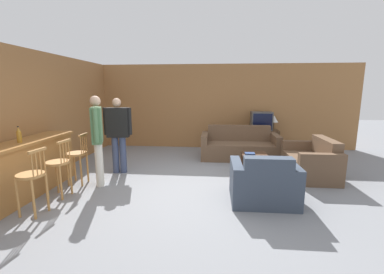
{
  "coord_description": "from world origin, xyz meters",
  "views": [
    {
      "loc": [
        0.38,
        -4.46,
        1.83
      ],
      "look_at": [
        -0.09,
        0.81,
        0.85
      ],
      "focal_mm": 24.0,
      "sensor_mm": 36.0,
      "label": 1
    }
  ],
  "objects_px": {
    "loveseat_right": "(311,162)",
    "book_on_table": "(250,153)",
    "couch_far": "(239,147)",
    "coffee_table": "(256,160)",
    "table_lamp": "(274,120)",
    "bar_chair_near": "(32,180)",
    "tv_unit": "(260,140)",
    "armchair_near": "(264,184)",
    "tv": "(261,121)",
    "bar_chair_mid": "(59,167)",
    "bar_chair_far": "(78,157)",
    "person_by_counter": "(97,136)",
    "bottle": "(19,135)",
    "person_by_window": "(118,132)"
  },
  "relations": [
    {
      "from": "tv_unit",
      "to": "table_lamp",
      "type": "bearing_deg",
      "value": -0.0
    },
    {
      "from": "bottle",
      "to": "tv_unit",
      "type": "bearing_deg",
      "value": 40.1
    },
    {
      "from": "armchair_near",
      "to": "tv",
      "type": "relative_size",
      "value": 1.72
    },
    {
      "from": "coffee_table",
      "to": "book_on_table",
      "type": "xyz_separation_m",
      "value": [
        -0.11,
        0.25,
        0.07
      ]
    },
    {
      "from": "armchair_near",
      "to": "tv",
      "type": "xyz_separation_m",
      "value": [
        0.57,
        3.66,
        0.6
      ]
    },
    {
      "from": "bar_chair_near",
      "to": "bar_chair_mid",
      "type": "xyz_separation_m",
      "value": [
        0.0,
        0.65,
        0.0
      ]
    },
    {
      "from": "bar_chair_mid",
      "to": "bar_chair_far",
      "type": "relative_size",
      "value": 1.0
    },
    {
      "from": "armchair_near",
      "to": "bar_chair_near",
      "type": "bearing_deg",
      "value": -167.9
    },
    {
      "from": "book_on_table",
      "to": "person_by_window",
      "type": "bearing_deg",
      "value": -173.64
    },
    {
      "from": "loveseat_right",
      "to": "bar_chair_mid",
      "type": "bearing_deg",
      "value": -162.42
    },
    {
      "from": "person_by_window",
      "to": "person_by_counter",
      "type": "relative_size",
      "value": 0.96
    },
    {
      "from": "bottle",
      "to": "table_lamp",
      "type": "distance_m",
      "value": 6.28
    },
    {
      "from": "book_on_table",
      "to": "person_by_window",
      "type": "xyz_separation_m",
      "value": [
        -2.89,
        -0.32,
        0.51
      ]
    },
    {
      "from": "couch_far",
      "to": "loveseat_right",
      "type": "distance_m",
      "value": 1.95
    },
    {
      "from": "bar_chair_mid",
      "to": "table_lamp",
      "type": "distance_m",
      "value": 5.79
    },
    {
      "from": "armchair_near",
      "to": "tv_unit",
      "type": "bearing_deg",
      "value": 81.19
    },
    {
      "from": "person_by_counter",
      "to": "person_by_window",
      "type": "bearing_deg",
      "value": 82.43
    },
    {
      "from": "person_by_window",
      "to": "coffee_table",
      "type": "bearing_deg",
      "value": 1.47
    },
    {
      "from": "bar_chair_near",
      "to": "armchair_near",
      "type": "xyz_separation_m",
      "value": [
        3.45,
        0.74,
        -0.23
      ]
    },
    {
      "from": "armchair_near",
      "to": "tv_unit",
      "type": "xyz_separation_m",
      "value": [
        0.57,
        3.66,
        0.01
      ]
    },
    {
      "from": "book_on_table",
      "to": "table_lamp",
      "type": "distance_m",
      "value": 2.34
    },
    {
      "from": "bar_chair_mid",
      "to": "armchair_near",
      "type": "xyz_separation_m",
      "value": [
        3.45,
        0.09,
        -0.23
      ]
    },
    {
      "from": "bar_chair_mid",
      "to": "loveseat_right",
      "type": "distance_m",
      "value": 4.95
    },
    {
      "from": "bottle",
      "to": "book_on_table",
      "type": "xyz_separation_m",
      "value": [
        4.0,
        1.8,
        -0.67
      ]
    },
    {
      "from": "bar_chair_near",
      "to": "book_on_table",
      "type": "relative_size",
      "value": 4.45
    },
    {
      "from": "bar_chair_mid",
      "to": "armchair_near",
      "type": "height_order",
      "value": "bar_chair_mid"
    },
    {
      "from": "bar_chair_near",
      "to": "person_by_window",
      "type": "bearing_deg",
      "value": 74.93
    },
    {
      "from": "loveseat_right",
      "to": "book_on_table",
      "type": "distance_m",
      "value": 1.29
    },
    {
      "from": "loveseat_right",
      "to": "book_on_table",
      "type": "bearing_deg",
      "value": 171.05
    },
    {
      "from": "bar_chair_far",
      "to": "couch_far",
      "type": "height_order",
      "value": "bar_chair_far"
    },
    {
      "from": "coffee_table",
      "to": "tv",
      "type": "relative_size",
      "value": 1.79
    },
    {
      "from": "loveseat_right",
      "to": "book_on_table",
      "type": "relative_size",
      "value": 6.13
    },
    {
      "from": "armchair_near",
      "to": "person_by_counter",
      "type": "relative_size",
      "value": 0.61
    },
    {
      "from": "coffee_table",
      "to": "loveseat_right",
      "type": "bearing_deg",
      "value": 2.2
    },
    {
      "from": "bar_chair_near",
      "to": "person_by_counter",
      "type": "bearing_deg",
      "value": 70.53
    },
    {
      "from": "bar_chair_mid",
      "to": "book_on_table",
      "type": "distance_m",
      "value": 3.83
    },
    {
      "from": "couch_far",
      "to": "tv_unit",
      "type": "relative_size",
      "value": 1.99
    },
    {
      "from": "coffee_table",
      "to": "table_lamp",
      "type": "bearing_deg",
      "value": 69.87
    },
    {
      "from": "couch_far",
      "to": "coffee_table",
      "type": "height_order",
      "value": "couch_far"
    },
    {
      "from": "bar_chair_mid",
      "to": "tv_unit",
      "type": "xyz_separation_m",
      "value": [
        4.02,
        3.76,
        -0.22
      ]
    },
    {
      "from": "bar_chair_mid",
      "to": "person_by_window",
      "type": "height_order",
      "value": "person_by_window"
    },
    {
      "from": "bar_chair_near",
      "to": "table_lamp",
      "type": "height_order",
      "value": "table_lamp"
    },
    {
      "from": "bar_chair_near",
      "to": "person_by_counter",
      "type": "height_order",
      "value": "person_by_counter"
    },
    {
      "from": "bar_chair_near",
      "to": "tv",
      "type": "relative_size",
      "value": 1.64
    },
    {
      "from": "bar_chair_near",
      "to": "tv_unit",
      "type": "distance_m",
      "value": 5.97
    },
    {
      "from": "bar_chair_far",
      "to": "table_lamp",
      "type": "distance_m",
      "value": 5.41
    },
    {
      "from": "bar_chair_mid",
      "to": "book_on_table",
      "type": "relative_size",
      "value": 4.45
    },
    {
      "from": "bar_chair_mid",
      "to": "loveseat_right",
      "type": "bearing_deg",
      "value": 17.58
    },
    {
      "from": "couch_far",
      "to": "tv_unit",
      "type": "xyz_separation_m",
      "value": [
        0.71,
        0.9,
        0.02
      ]
    },
    {
      "from": "bar_chair_mid",
      "to": "tv_unit",
      "type": "distance_m",
      "value": 5.51
    }
  ]
}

